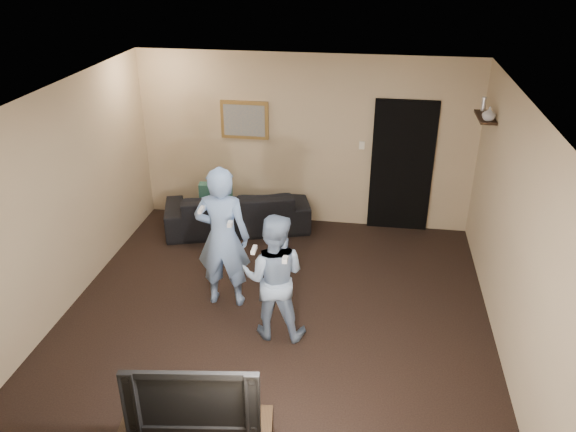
% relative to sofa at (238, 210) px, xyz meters
% --- Properties ---
extents(ground, '(5.00, 5.00, 0.00)m').
position_rel_sofa_xyz_m(ground, '(0.96, -2.06, -0.31)').
color(ground, black).
rests_on(ground, ground).
extents(ceiling, '(5.00, 5.00, 0.04)m').
position_rel_sofa_xyz_m(ceiling, '(0.96, -2.06, 2.29)').
color(ceiling, silver).
rests_on(ceiling, wall_back).
extents(wall_back, '(5.00, 0.04, 2.60)m').
position_rel_sofa_xyz_m(wall_back, '(0.96, 0.44, 0.99)').
color(wall_back, tan).
rests_on(wall_back, ground).
extents(wall_front, '(5.00, 0.04, 2.60)m').
position_rel_sofa_xyz_m(wall_front, '(0.96, -4.56, 0.99)').
color(wall_front, tan).
rests_on(wall_front, ground).
extents(wall_left, '(0.04, 5.00, 2.60)m').
position_rel_sofa_xyz_m(wall_left, '(-1.54, -2.06, 0.99)').
color(wall_left, tan).
rests_on(wall_left, ground).
extents(wall_right, '(0.04, 5.00, 2.60)m').
position_rel_sofa_xyz_m(wall_right, '(3.46, -2.06, 0.99)').
color(wall_right, tan).
rests_on(wall_right, ground).
extents(sofa, '(2.30, 1.42, 0.63)m').
position_rel_sofa_xyz_m(sofa, '(0.00, 0.00, 0.00)').
color(sofa, black).
rests_on(sofa, ground).
extents(throw_pillow, '(0.51, 0.23, 0.49)m').
position_rel_sofa_xyz_m(throw_pillow, '(-0.32, 0.00, 0.17)').
color(throw_pillow, '#194D43').
rests_on(throw_pillow, sofa).
extents(painting_frame, '(0.72, 0.05, 0.57)m').
position_rel_sofa_xyz_m(painting_frame, '(0.06, 0.42, 1.29)').
color(painting_frame, olive).
rests_on(painting_frame, wall_back).
extents(painting_canvas, '(0.62, 0.01, 0.47)m').
position_rel_sofa_xyz_m(painting_canvas, '(0.06, 0.39, 1.29)').
color(painting_canvas, slate).
rests_on(painting_canvas, painting_frame).
extents(doorway, '(0.90, 0.06, 2.00)m').
position_rel_sofa_xyz_m(doorway, '(2.41, 0.41, 0.69)').
color(doorway, black).
rests_on(doorway, ground).
extents(light_switch, '(0.08, 0.02, 0.12)m').
position_rel_sofa_xyz_m(light_switch, '(1.81, 0.42, 0.99)').
color(light_switch, silver).
rests_on(light_switch, wall_back).
extents(wall_shelf, '(0.20, 0.60, 0.03)m').
position_rel_sofa_xyz_m(wall_shelf, '(3.35, -0.26, 1.68)').
color(wall_shelf, black).
rests_on(wall_shelf, wall_right).
extents(shelf_vase, '(0.21, 0.21, 0.17)m').
position_rel_sofa_xyz_m(shelf_vase, '(3.35, -0.45, 1.78)').
color(shelf_vase, '#AFAFB4').
rests_on(shelf_vase, wall_shelf).
extents(shelf_figurine, '(0.06, 0.06, 0.18)m').
position_rel_sofa_xyz_m(shelf_figurine, '(3.35, -0.02, 1.78)').
color(shelf_figurine, silver).
rests_on(shelf_figurine, wall_shelf).
extents(television, '(1.08, 0.28, 0.62)m').
position_rel_sofa_xyz_m(television, '(0.69, -4.28, 0.47)').
color(television, black).
rests_on(television, tv_console).
extents(wii_player_left, '(0.66, 0.51, 1.77)m').
position_rel_sofa_xyz_m(wii_player_left, '(0.31, -1.91, 0.57)').
color(wii_player_left, '#7CA1D8').
rests_on(wii_player_left, ground).
extents(wii_player_right, '(0.72, 0.57, 1.48)m').
position_rel_sofa_xyz_m(wii_player_right, '(1.01, -2.43, 0.43)').
color(wii_player_right, '#8099BA').
rests_on(wii_player_right, ground).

